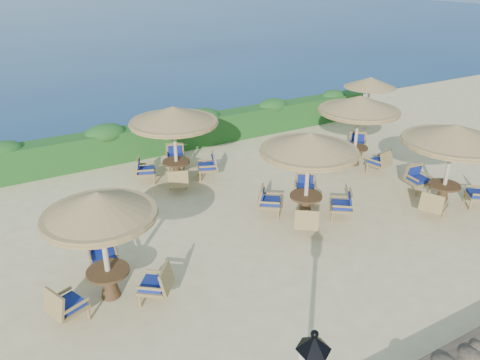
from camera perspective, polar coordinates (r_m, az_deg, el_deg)
ground at (r=14.03m, az=6.46°, el=-4.87°), size 120.00×120.00×0.00m
sea at (r=80.36m, az=-25.75°, el=17.61°), size 160.00×160.00×0.00m
hedge at (r=19.51m, az=-5.95°, el=5.81°), size 18.00×0.90×1.20m
extra_parasol at (r=21.81m, az=15.60°, el=11.38°), size 2.30×2.30×2.41m
cafe_set_0 at (r=10.43m, az=-16.53°, el=-5.51°), size 2.75×2.67×2.65m
cafe_set_1 at (r=13.49m, az=8.34°, el=2.44°), size 2.84×2.84×2.65m
cafe_set_2 at (r=15.36m, az=24.47°, el=3.74°), size 3.05×3.05×2.65m
cafe_set_3 at (r=15.96m, az=-8.02°, el=6.18°), size 3.00×3.00×2.65m
cafe_set_4 at (r=17.63m, az=14.25°, el=7.70°), size 2.96×2.96×2.65m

